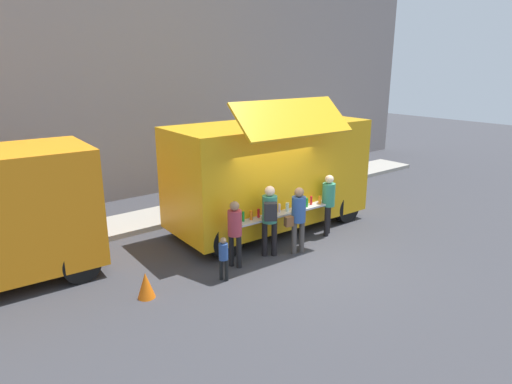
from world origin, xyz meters
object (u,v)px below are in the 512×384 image
(trash_bin, at_px, (316,174))
(customer_front_ordering, at_px, (298,215))
(food_truck_main, at_px, (270,172))
(child_near_queue, at_px, (223,255))
(customer_extra_browsing, at_px, (328,199))
(customer_mid_with_backpack, at_px, (270,214))
(customer_rear_waiting, at_px, (235,228))
(traffic_cone_orange, at_px, (146,285))

(trash_bin, distance_m, customer_front_ordering, 6.52)
(food_truck_main, bearing_deg, child_near_queue, -145.06)
(food_truck_main, height_order, customer_extra_browsing, food_truck_main)
(food_truck_main, relative_size, customer_front_ordering, 3.37)
(customer_front_ordering, distance_m, child_near_queue, 2.31)
(customer_front_ordering, height_order, customer_mid_with_backpack, customer_mid_with_backpack)
(trash_bin, relative_size, child_near_queue, 0.95)
(customer_rear_waiting, bearing_deg, trash_bin, 9.18)
(customer_front_ordering, xyz_separation_m, customer_mid_with_backpack, (-0.67, 0.29, 0.08))
(food_truck_main, bearing_deg, customer_mid_with_backpack, -128.33)
(trash_bin, distance_m, customer_extra_browsing, 5.14)
(traffic_cone_orange, relative_size, child_near_queue, 0.54)
(traffic_cone_orange, height_order, customer_rear_waiting, customer_rear_waiting)
(customer_front_ordering, bearing_deg, child_near_queue, 102.57)
(trash_bin, xyz_separation_m, customer_rear_waiting, (-6.65, -3.82, 0.48))
(customer_mid_with_backpack, relative_size, customer_rear_waiting, 1.12)
(trash_bin, relative_size, customer_extra_browsing, 0.56)
(customer_mid_with_backpack, relative_size, customer_extra_browsing, 1.05)
(food_truck_main, bearing_deg, customer_front_ordering, -107.41)
(traffic_cone_orange, height_order, customer_extra_browsing, customer_extra_browsing)
(customer_rear_waiting, relative_size, child_near_queue, 1.59)
(child_near_queue, bearing_deg, traffic_cone_orange, 134.25)
(food_truck_main, height_order, traffic_cone_orange, food_truck_main)
(customer_rear_waiting, xyz_separation_m, child_near_queue, (-0.60, -0.40, -0.36))
(food_truck_main, xyz_separation_m, customer_extra_browsing, (0.88, -1.45, -0.63))
(customer_mid_with_backpack, bearing_deg, child_near_queue, 137.98)
(food_truck_main, relative_size, customer_mid_with_backpack, 3.22)
(traffic_cone_orange, bearing_deg, child_near_queue, -12.42)
(traffic_cone_orange, xyz_separation_m, child_near_queue, (1.67, -0.37, 0.33))
(food_truck_main, xyz_separation_m, customer_front_ordering, (-0.65, -1.85, -0.64))
(customer_rear_waiting, distance_m, customer_extra_browsing, 3.21)
(customer_extra_browsing, bearing_deg, trash_bin, -74.01)
(food_truck_main, distance_m, child_near_queue, 3.64)
(customer_rear_waiting, bearing_deg, traffic_cone_orange, 160.10)
(food_truck_main, xyz_separation_m, child_near_queue, (-2.92, -1.90, -1.05))
(customer_mid_with_backpack, xyz_separation_m, child_near_queue, (-1.60, -0.34, -0.50))
(customer_front_ordering, xyz_separation_m, customer_rear_waiting, (-1.67, 0.35, -0.06))
(trash_bin, height_order, customer_front_ordering, customer_front_ordering)
(customer_rear_waiting, distance_m, child_near_queue, 0.80)
(traffic_cone_orange, relative_size, customer_mid_with_backpack, 0.31)
(customer_extra_browsing, relative_size, child_near_queue, 1.70)
(trash_bin, distance_m, child_near_queue, 8.39)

